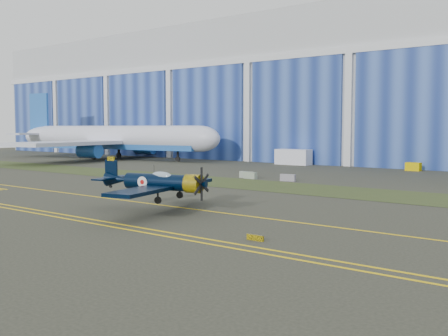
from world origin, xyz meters
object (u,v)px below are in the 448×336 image
Objects in this scene: warbird at (157,182)px; jetliner at (115,112)px; tug at (413,167)px; shipping_container at (293,157)px.

jetliner reaches higher than warbird.
tug is (3.35, 54.26, -1.79)m from warbird.
tug is (62.28, 8.48, -9.76)m from jetliner.
jetliner is at bearing -172.94° from tug.
tug is at bearing 73.18° from warbird.
jetliner is at bearing -169.16° from shipping_container.
jetliner is 63.61m from tug.
shipping_container reaches higher than tug.
shipping_container is 22.34m from tug.
jetliner is (-58.93, 45.79, 7.97)m from warbird.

